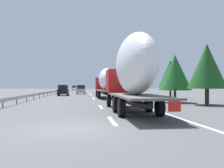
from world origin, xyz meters
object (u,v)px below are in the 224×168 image
at_px(car_silver_hatch, 81,90).
at_px(car_red_compact, 82,89).
at_px(road_sign, 115,84).
at_px(truck_lead, 106,81).
at_px(car_white_van, 74,88).
at_px(car_black_suv, 63,90).
at_px(truck_trailing, 132,71).

xyz_separation_m(car_silver_hatch, car_red_compact, (19.59, -0.21, -0.06)).
bearing_deg(car_red_compact, road_sign, -164.87).
relative_size(truck_lead, road_sign, 3.81).
height_order(truck_lead, car_white_van, truck_lead).
distance_m(car_white_van, car_black_suv, 53.44).
distance_m(car_white_van, car_red_compact, 25.14).
bearing_deg(car_white_van, car_silver_hatch, -175.94).
bearing_deg(car_black_suv, car_silver_hatch, -19.31).
bearing_deg(road_sign, truck_trailing, 174.72).
height_order(car_red_compact, car_black_suv, car_black_suv).
distance_m(truck_lead, road_sign, 14.41).
xyz_separation_m(car_white_van, car_black_suv, (-53.44, -0.03, 0.01)).
relative_size(truck_lead, car_black_suv, 2.81).
bearing_deg(car_black_suv, road_sign, -69.30).
xyz_separation_m(car_red_compact, road_sign, (-24.74, -6.69, 1.32)).
bearing_deg(car_silver_hatch, car_black_suv, 160.69).
bearing_deg(car_black_suv, truck_lead, -146.03).
bearing_deg(car_silver_hatch, truck_lead, -168.82).
relative_size(car_silver_hatch, car_black_suv, 0.94).
relative_size(car_silver_hatch, car_white_van, 0.93).
bearing_deg(car_red_compact, truck_lead, -174.72).
xyz_separation_m(truck_lead, car_white_van, (63.73, 6.96, -1.45)).
bearing_deg(car_white_van, truck_lead, -173.77).
relative_size(truck_lead, car_white_van, 2.78).
bearing_deg(truck_trailing, car_black_suv, 13.12).
xyz_separation_m(car_silver_hatch, road_sign, (-5.15, -6.90, 1.27)).
xyz_separation_m(truck_lead, car_black_suv, (10.29, 6.93, -1.44)).
distance_m(car_silver_hatch, car_white_van, 44.62).
bearing_deg(truck_lead, truck_trailing, 180.00).
xyz_separation_m(car_silver_hatch, car_black_suv, (-8.94, 3.13, -0.01)).
distance_m(car_silver_hatch, road_sign, 8.70).
height_order(car_black_suv, road_sign, road_sign).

